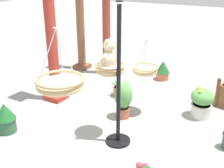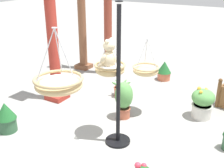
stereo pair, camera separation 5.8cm
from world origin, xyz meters
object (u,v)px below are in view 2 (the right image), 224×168
object	(u,v)px
greenhouse_pillar_far_back	(53,39)
potted_plant_bushy_green	(124,99)
potted_plant_trailing_ivy	(6,117)
potted_plant_conical_shrub	(203,103)
hanging_basket_with_teddy	(110,69)
potted_plant_fern_front	(164,70)
greenhouse_pillar_left	(82,22)
hanging_basket_left_high	(59,84)
teddy_bear	(109,56)
greenhouse_pillar_right	(108,25)
potted_plant_broad_leaf	(121,90)
hanging_basket_right_low	(146,70)
display_pole_central	(118,104)

from	to	relation	value
greenhouse_pillar_far_back	potted_plant_bushy_green	size ratio (longest dim) A/B	3.79
greenhouse_pillar_far_back	potted_plant_trailing_ivy	bearing A→B (deg)	-175.10
potted_plant_conical_shrub	potted_plant_trailing_ivy	size ratio (longest dim) A/B	1.12
hanging_basket_with_teddy	potted_plant_fern_front	xyz separation A→B (m)	(3.11, 0.13, -1.02)
greenhouse_pillar_left	greenhouse_pillar_far_back	world-z (taller)	greenhouse_pillar_far_back
hanging_basket_with_teddy	greenhouse_pillar_far_back	xyz separation A→B (m)	(0.69, 1.86, 0.15)
hanging_basket_with_teddy	hanging_basket_left_high	distance (m)	1.59
hanging_basket_left_high	greenhouse_pillar_left	xyz separation A→B (m)	(4.34, 2.83, -0.20)
greenhouse_pillar_left	potted_plant_conical_shrub	bearing A→B (deg)	-108.32
greenhouse_pillar_left	potted_plant_fern_front	distance (m)	2.75
teddy_bear	greenhouse_pillar_right	size ratio (longest dim) A/B	0.18
hanging_basket_with_teddy	potted_plant_conical_shrub	distance (m)	2.20
hanging_basket_with_teddy	potted_plant_broad_leaf	distance (m)	2.05
greenhouse_pillar_right	potted_plant_trailing_ivy	world-z (taller)	greenhouse_pillar_right
hanging_basket_left_high	hanging_basket_right_low	xyz separation A→B (m)	(2.62, 0.03, -0.64)
potted_plant_bushy_green	hanging_basket_left_high	bearing A→B (deg)	-172.12
potted_plant_fern_front	potted_plant_trailing_ivy	xyz separation A→B (m)	(-4.00, 1.60, 0.03)
hanging_basket_with_teddy	hanging_basket_right_low	world-z (taller)	hanging_basket_with_teddy
potted_plant_trailing_ivy	potted_plant_broad_leaf	world-z (taller)	potted_plant_trailing_ivy
greenhouse_pillar_right	potted_plant_broad_leaf	world-z (taller)	greenhouse_pillar_right
potted_plant_bushy_green	potted_plant_conical_shrub	distance (m)	1.60
hanging_basket_right_low	hanging_basket_left_high	bearing A→B (deg)	-179.36
potted_plant_fern_front	potted_plant_conical_shrub	distance (m)	2.15
potted_plant_trailing_ivy	potted_plant_broad_leaf	bearing A→B (deg)	-23.83
hanging_basket_right_low	potted_plant_bushy_green	world-z (taller)	hanging_basket_right_low
greenhouse_pillar_left	potted_plant_trailing_ivy	bearing A→B (deg)	-166.49
hanging_basket_right_low	greenhouse_pillar_left	bearing A→B (deg)	58.54
display_pole_central	greenhouse_pillar_right	bearing A→B (deg)	33.92
potted_plant_broad_leaf	hanging_basket_left_high	bearing A→B (deg)	-164.61
display_pole_central	greenhouse_pillar_left	bearing A→B (deg)	44.19
hanging_basket_with_teddy	potted_plant_bushy_green	world-z (taller)	hanging_basket_with_teddy
hanging_basket_with_teddy	potted_plant_trailing_ivy	bearing A→B (deg)	117.18
greenhouse_pillar_right	potted_plant_fern_front	distance (m)	1.99
potted_plant_bushy_green	potted_plant_fern_front	bearing A→B (deg)	1.12
hanging_basket_left_high	potted_plant_trailing_ivy	size ratio (longest dim) A/B	1.29
display_pole_central	teddy_bear	distance (m)	0.82
greenhouse_pillar_far_back	potted_plant_fern_front	distance (m)	3.20
hanging_basket_left_high	potted_plant_trailing_ivy	bearing A→B (deg)	71.38
greenhouse_pillar_left	potted_plant_bushy_green	size ratio (longest dim) A/B	3.74
hanging_basket_left_high	potted_plant_fern_front	size ratio (longest dim) A/B	1.44
greenhouse_pillar_right	potted_plant_broad_leaf	size ratio (longest dim) A/B	6.64
display_pole_central	potted_plant_bushy_green	distance (m)	0.95
potted_plant_bushy_green	display_pole_central	bearing A→B (deg)	-158.20
hanging_basket_with_teddy	teddy_bear	xyz separation A→B (m)	(-0.00, 0.02, 0.22)
greenhouse_pillar_far_back	potted_plant_bushy_green	xyz separation A→B (m)	(-0.00, -1.78, -1.01)
hanging_basket_left_high	potted_plant_fern_front	xyz separation A→B (m)	(4.66, 0.36, -1.34)
hanging_basket_right_low	potted_plant_bushy_green	size ratio (longest dim) A/B	0.95
display_pole_central	hanging_basket_right_low	world-z (taller)	display_pole_central
hanging_basket_left_high	potted_plant_broad_leaf	distance (m)	3.56
teddy_bear	potted_plant_conical_shrub	xyz separation A→B (m)	(1.50, -1.32, -1.18)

